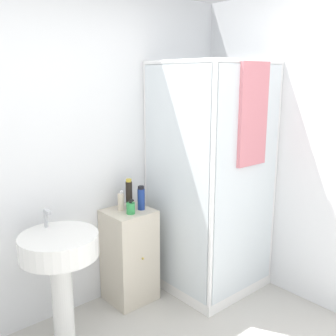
{
  "coord_description": "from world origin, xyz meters",
  "views": [
    {
      "loc": [
        -1.17,
        -1.0,
        1.84
      ],
      "look_at": [
        0.71,
        1.17,
        1.17
      ],
      "focal_mm": 42.0,
      "sensor_mm": 36.0,
      "label": 1
    }
  ],
  "objects_px": {
    "sink": "(60,260)",
    "shampoo_bottle_tall_black": "(129,194)",
    "shampoo_bottle_blue": "(141,198)",
    "lotion_bottle_white": "(121,202)",
    "soap_dispenser": "(131,208)"
  },
  "relations": [
    {
      "from": "shampoo_bottle_tall_black",
      "to": "lotion_bottle_white",
      "type": "bearing_deg",
      "value": 169.14
    },
    {
      "from": "shampoo_bottle_blue",
      "to": "lotion_bottle_white",
      "type": "height_order",
      "value": "shampoo_bottle_blue"
    },
    {
      "from": "sink",
      "to": "lotion_bottle_white",
      "type": "height_order",
      "value": "same"
    },
    {
      "from": "shampoo_bottle_tall_black",
      "to": "lotion_bottle_white",
      "type": "height_order",
      "value": "shampoo_bottle_tall_black"
    },
    {
      "from": "soap_dispenser",
      "to": "lotion_bottle_white",
      "type": "height_order",
      "value": "lotion_bottle_white"
    },
    {
      "from": "shampoo_bottle_blue",
      "to": "sink",
      "type": "bearing_deg",
      "value": -170.18
    },
    {
      "from": "soap_dispenser",
      "to": "shampoo_bottle_tall_black",
      "type": "height_order",
      "value": "shampoo_bottle_tall_black"
    },
    {
      "from": "shampoo_bottle_blue",
      "to": "lotion_bottle_white",
      "type": "distance_m",
      "value": 0.17
    },
    {
      "from": "soap_dispenser",
      "to": "lotion_bottle_white",
      "type": "relative_size",
      "value": 0.72
    },
    {
      "from": "lotion_bottle_white",
      "to": "sink",
      "type": "bearing_deg",
      "value": -160.78
    },
    {
      "from": "shampoo_bottle_blue",
      "to": "soap_dispenser",
      "type": "bearing_deg",
      "value": -166.68
    },
    {
      "from": "shampoo_bottle_tall_black",
      "to": "shampoo_bottle_blue",
      "type": "xyz_separation_m",
      "value": [
        0.06,
        -0.08,
        -0.03
      ]
    },
    {
      "from": "shampoo_bottle_tall_black",
      "to": "shampoo_bottle_blue",
      "type": "bearing_deg",
      "value": -50.39
    },
    {
      "from": "sink",
      "to": "shampoo_bottle_tall_black",
      "type": "relative_size",
      "value": 3.78
    },
    {
      "from": "soap_dispenser",
      "to": "lotion_bottle_white",
      "type": "bearing_deg",
      "value": 94.61
    }
  ]
}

